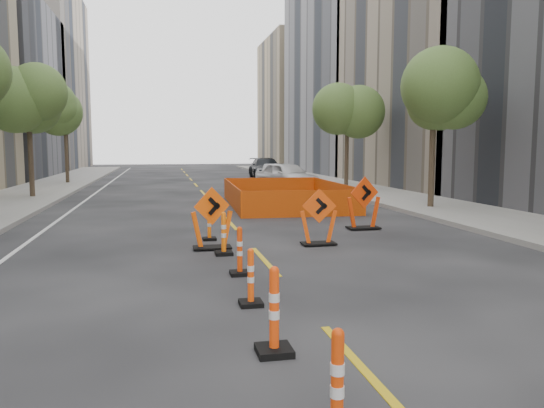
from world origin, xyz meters
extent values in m
plane|color=black|center=(0.00, 0.00, 0.00)|extent=(140.00, 140.00, 0.00)
cube|color=gray|center=(9.00, 12.00, 0.07)|extent=(4.00, 90.00, 0.15)
cube|color=gray|center=(-17.00, 55.60, 10.00)|extent=(12.00, 20.00, 20.00)
cube|color=gray|center=(17.00, 23.80, 7.00)|extent=(12.00, 16.00, 14.00)
cube|color=gray|center=(17.00, 40.20, 10.00)|extent=(12.00, 18.00, 20.00)
cube|color=tan|center=(17.00, 58.60, 8.00)|extent=(12.00, 14.00, 16.00)
cylinder|color=#382B1E|center=(-8.40, 20.00, 1.57)|extent=(0.24, 0.24, 3.15)
sphere|color=#4A682C|center=(-8.40, 20.00, 4.55)|extent=(2.80, 2.80, 2.80)
cylinder|color=#382B1E|center=(-8.40, 30.00, 1.57)|extent=(0.24, 0.24, 3.15)
sphere|color=#4A682C|center=(-8.40, 30.00, 4.55)|extent=(2.80, 2.80, 2.80)
cylinder|color=#382B1E|center=(8.40, 12.00, 1.57)|extent=(0.24, 0.24, 3.15)
sphere|color=#4A682C|center=(8.40, 12.00, 4.55)|extent=(2.80, 2.80, 2.80)
cylinder|color=#382B1E|center=(8.40, 22.00, 1.57)|extent=(0.24, 0.24, 3.15)
sphere|color=#4A682C|center=(8.40, 22.00, 4.55)|extent=(2.80, 2.80, 2.80)
imported|color=silver|center=(5.08, 23.19, 0.82)|extent=(3.54, 5.22, 1.65)
imported|color=#ABABB1|center=(5.40, 28.24, 0.67)|extent=(2.70, 4.29, 1.33)
imported|color=black|center=(5.98, 34.23, 0.81)|extent=(2.50, 5.69, 1.63)
camera|label=1|loc=(-2.24, -7.52, 2.58)|focal=35.00mm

